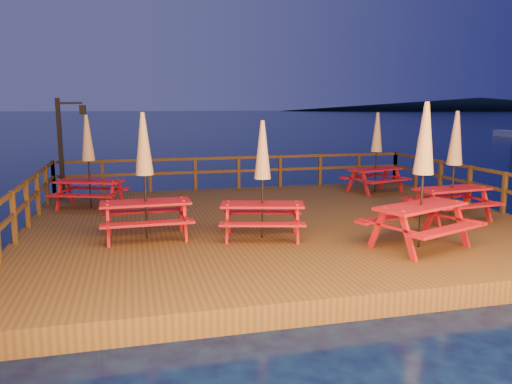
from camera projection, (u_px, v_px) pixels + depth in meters
ground at (280, 236)px, 12.33m from camera, size 500.00×500.00×0.00m
deck at (280, 228)px, 12.30m from camera, size 12.00×10.00×0.40m
deck_piles at (280, 248)px, 12.38m from camera, size 11.44×9.44×1.40m
railing at (262, 179)px, 13.83m from camera, size 11.80×9.75×1.10m
lamp_post at (65, 139)px, 15.00m from camera, size 0.85×0.18×3.00m
headland_right at (480, 104)px, 275.81m from camera, size 230.40×86.40×7.00m
picnic_table_0 at (145, 174)px, 10.36m from camera, size 1.88×1.55×2.65m
picnic_table_1 at (423, 173)px, 9.69m from camera, size 2.46×2.25×2.86m
picnic_table_2 at (262, 178)px, 10.41m from camera, size 2.04×1.82×2.49m
picnic_table_3 at (376, 151)px, 16.00m from camera, size 2.15×1.95×2.56m
picnic_table_4 at (454, 164)px, 12.07m from camera, size 2.02×1.73×2.66m
picnic_table_5 at (88, 160)px, 13.50m from camera, size 2.17×1.97×2.54m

